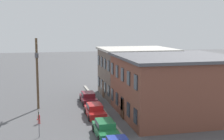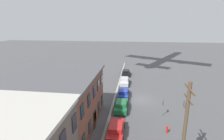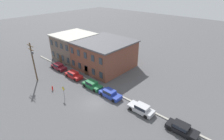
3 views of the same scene
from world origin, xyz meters
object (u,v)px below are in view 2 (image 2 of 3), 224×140
object	(u,v)px
car_black	(126,73)
fire_hydrant	(167,129)
car_red	(116,129)
caution_sign	(163,105)
car_blue	(123,93)
utility_pole	(185,125)
car_silver	(125,81)
car_green	(121,105)

from	to	relation	value
car_black	fire_hydrant	bearing A→B (deg)	-165.04
car_red	caution_sign	distance (m)	7.96
car_blue	fire_hydrant	bearing A→B (deg)	-149.42
utility_pole	car_black	bearing A→B (deg)	12.16
car_silver	utility_pole	size ratio (longest dim) A/B	0.52
car_blue	utility_pole	distance (m)	17.57
car_blue	car_silver	xyz separation A→B (m)	(6.70, 0.23, 0.00)
car_black	utility_pole	bearing A→B (deg)	-167.84
car_silver	car_black	xyz separation A→B (m)	(6.67, 0.09, 0.00)
car_red	caution_sign	size ratio (longest dim) A/B	1.75
car_red	car_silver	bearing A→B (deg)	0.43
car_blue	fire_hydrant	size ratio (longest dim) A/B	4.58
car_green	fire_hydrant	size ratio (longest dim) A/B	4.58
car_black	fire_hydrant	distance (m)	24.21
car_black	fire_hydrant	size ratio (longest dim) A/B	4.58
car_black	utility_pole	xyz separation A→B (m)	(-29.38, -6.33, 4.05)
car_red	utility_pole	size ratio (longest dim) A/B	0.52
caution_sign	fire_hydrant	distance (m)	4.18
car_green	fire_hydrant	world-z (taller)	car_green
car_silver	utility_pole	distance (m)	23.90
car_silver	fire_hydrant	bearing A→B (deg)	-159.79
car_blue	caution_sign	xyz separation A→B (m)	(-6.01, -5.90, 0.92)
car_black	car_green	bearing A→B (deg)	-178.87
car_red	car_green	size ratio (longest dim) A/B	1.00
car_green	utility_pole	distance (m)	13.26
utility_pole	fire_hydrant	size ratio (longest dim) A/B	8.88
car_green	fire_hydrant	distance (m)	7.82
car_black	caution_sign	bearing A→B (deg)	-162.19
utility_pole	fire_hydrant	world-z (taller)	utility_pole
car_green	car_black	xyz separation A→B (m)	(18.26, 0.36, 0.00)
car_red	car_black	size ratio (longest dim) A/B	1.00
caution_sign	car_green	bearing A→B (deg)	79.14
car_red	car_silver	world-z (taller)	same
car_green	utility_pole	bearing A→B (deg)	-151.77
car_silver	caution_sign	size ratio (longest dim) A/B	1.75
car_green	car_black	distance (m)	18.26
fire_hydrant	car_red	bearing A→B (deg)	100.70
car_green	car_blue	distance (m)	4.89
car_red	utility_pole	world-z (taller)	utility_pole
fire_hydrant	car_green	bearing A→B (deg)	48.94
fire_hydrant	car_black	bearing A→B (deg)	14.96
car_red	car_silver	distance (m)	17.86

